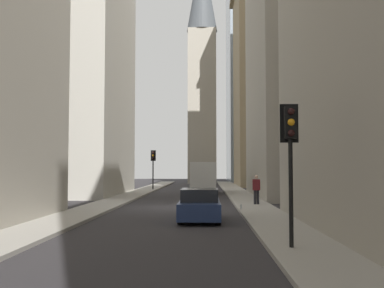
{
  "coord_description": "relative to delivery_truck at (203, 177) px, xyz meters",
  "views": [
    {
      "loc": [
        -26.42,
        -1.7,
        2.33
      ],
      "look_at": [
        10.3,
        -0.51,
        4.3
      ],
      "focal_mm": 41.59,
      "sensor_mm": 36.0,
      "label": 1
    }
  ],
  "objects": [
    {
      "name": "church_spire",
      "position": [
        26.52,
        0.34,
        17.84
      ],
      "size": [
        4.68,
        4.68,
        36.94
      ],
      "color": "#A8A091",
      "rests_on": "ground_plane"
    },
    {
      "name": "sidewalk_right",
      "position": [
        -14.66,
        5.9,
        -1.39
      ],
      "size": [
        90.0,
        2.2,
        0.14
      ],
      "primitive_type": "cube",
      "color": "#A8A399",
      "rests_on": "ground_plane"
    },
    {
      "name": "traffic_light_foreground",
      "position": [
        -28.61,
        -2.65,
        1.62
      ],
      "size": [
        0.43,
        0.52,
        4.01
      ],
      "color": "black",
      "rests_on": "sidewalk_left"
    },
    {
      "name": "pedestrian",
      "position": [
        -14.07,
        -3.31,
        -0.36
      ],
      "size": [
        0.26,
        0.44,
        1.76
      ],
      "color": "black",
      "rests_on": "sidewalk_left"
    },
    {
      "name": "sedan_navy",
      "position": [
        -21.36,
        0.0,
        -0.8
      ],
      "size": [
        4.3,
        1.78,
        1.42
      ],
      "color": "navy",
      "rests_on": "ground_plane"
    },
    {
      "name": "sidewalk_left",
      "position": [
        -14.66,
        -3.1,
        -1.39
      ],
      "size": [
        90.0,
        2.2,
        0.14
      ],
      "primitive_type": "cube",
      "color": "#A8A399",
      "rests_on": "ground_plane"
    },
    {
      "name": "building_left_far",
      "position": [
        16.54,
        -9.19,
        13.42
      ],
      "size": [
        12.35,
        10.5,
        29.73
      ],
      "color": "#9E8966",
      "rests_on": "ground_plane"
    },
    {
      "name": "discarded_bottle",
      "position": [
        -17.12,
        -2.16,
        -1.21
      ],
      "size": [
        0.07,
        0.07,
        0.27
      ],
      "color": "#999EA3",
      "rests_on": "sidewalk_left"
    },
    {
      "name": "delivery_truck",
      "position": [
        0.0,
        0.0,
        0.0
      ],
      "size": [
        6.46,
        2.25,
        2.84
      ],
      "color": "silver",
      "rests_on": "ground_plane"
    },
    {
      "name": "ground_plane",
      "position": [
        -14.66,
        1.4,
        -1.46
      ],
      "size": [
        135.0,
        135.0,
        0.0
      ],
      "primitive_type": "plane",
      "color": "#302D30"
    },
    {
      "name": "glass_tower_distant",
      "position": [
        38.13,
        -11.2,
        28.15
      ],
      "size": [
        16.67,
        14.0,
        59.23
      ],
      "primitive_type": "cube",
      "color": "#93A3B2",
      "rests_on": "ground_plane"
    },
    {
      "name": "building_right_midfar",
      "position": [
        -2.93,
        11.99,
        13.98
      ],
      "size": [
        13.58,
        10.5,
        30.85
      ],
      "color": "#B7B2A5",
      "rests_on": "ground_plane"
    },
    {
      "name": "traffic_light_midblock",
      "position": [
        4.4,
        5.18,
        1.62
      ],
      "size": [
        0.43,
        0.52,
        4.01
      ],
      "color": "black",
      "rests_on": "sidewalk_right"
    },
    {
      "name": "building_left_midfar",
      "position": [
        -4.79,
        -9.19,
        12.79
      ],
      "size": [
        14.68,
        10.5,
        28.48
      ],
      "color": "#A8A091",
      "rests_on": "ground_plane"
    }
  ]
}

